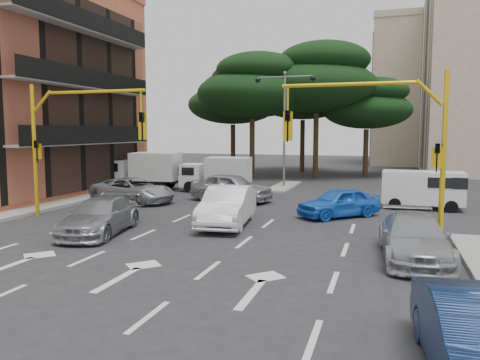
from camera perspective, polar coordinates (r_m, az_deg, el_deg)
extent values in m
plane|color=#28282B|center=(17.36, -5.86, -7.09)|extent=(120.00, 120.00, 0.00)
cube|color=gray|center=(32.46, 5.36, -0.82)|extent=(1.40, 6.00, 0.15)
cube|color=black|center=(29.18, -18.92, 9.77)|extent=(0.12, 14.72, 11.20)
cube|color=black|center=(47.85, 21.63, 11.09)|extent=(0.12, 11.04, 16.20)
cube|color=tan|center=(59.99, 23.73, 9.42)|extent=(16.00, 12.00, 16.00)
cube|color=black|center=(59.65, 15.90, 9.23)|extent=(0.12, 11.04, 14.20)
cube|color=tan|center=(61.12, 24.08, 17.24)|extent=(16.15, 12.15, 0.70)
cylinder|color=#382616|center=(39.05, 1.49, 3.89)|extent=(0.44, 0.44, 4.95)
ellipsoid|color=black|center=(39.13, 1.50, 10.42)|extent=(9.15, 9.15, 3.87)
ellipsoid|color=black|center=(38.78, 2.22, 13.24)|extent=(6.86, 6.86, 2.86)
ellipsoid|color=black|center=(39.68, 0.92, 12.28)|extent=(6.07, 6.07, 2.64)
cylinder|color=#382616|center=(39.95, 9.21, 4.19)|extent=(0.44, 0.44, 5.40)
ellipsoid|color=black|center=(40.09, 9.33, 11.15)|extent=(9.98, 9.98, 4.22)
ellipsoid|color=black|center=(39.86, 10.18, 14.12)|extent=(7.49, 7.49, 3.12)
ellipsoid|color=black|center=(40.62, 8.71, 13.13)|extent=(6.62, 6.62, 2.88)
cylinder|color=#382616|center=(43.76, -0.86, 3.83)|extent=(0.44, 0.44, 4.50)
ellipsoid|color=black|center=(43.79, -0.87, 9.13)|extent=(8.32, 8.32, 3.52)
ellipsoid|color=black|center=(43.35, -0.27, 11.42)|extent=(6.24, 6.24, 2.60)
ellipsoid|color=black|center=(44.31, -1.37, 10.65)|extent=(5.52, 5.52, 2.40)
cylinder|color=#382616|center=(41.60, 15.06, 3.20)|extent=(0.44, 0.44, 4.05)
ellipsoid|color=black|center=(41.59, 15.20, 8.22)|extent=(7.49, 7.49, 3.17)
ellipsoid|color=black|center=(41.26, 16.09, 10.34)|extent=(5.62, 5.62, 2.34)
ellipsoid|color=black|center=(41.97, 14.57, 9.69)|extent=(4.97, 4.97, 2.16)
cylinder|color=#382616|center=(45.21, 7.61, 4.13)|extent=(0.44, 0.44, 4.95)
ellipsoid|color=black|center=(45.28, 7.69, 9.78)|extent=(9.15, 9.15, 3.87)
ellipsoid|color=black|center=(44.95, 8.40, 12.19)|extent=(6.86, 6.86, 2.86)
ellipsoid|color=black|center=(45.77, 7.15, 11.40)|extent=(6.07, 6.07, 2.64)
cylinder|color=gold|center=(17.65, 23.56, 2.50)|extent=(0.18, 0.18, 6.00)
cylinder|color=gold|center=(17.62, 22.06, 9.89)|extent=(0.95, 0.14, 0.95)
cylinder|color=gold|center=(17.65, 13.01, 11.30)|extent=(4.80, 0.14, 0.14)
cylinder|color=gold|center=(17.93, 5.84, 9.90)|extent=(0.08, 0.08, 0.90)
imported|color=black|center=(17.89, 5.81, 6.54)|extent=(0.20, 0.24, 1.20)
cube|color=gold|center=(17.97, 5.86, 6.54)|extent=(0.36, 0.06, 1.10)
imported|color=black|center=(17.47, 22.89, 2.50)|extent=(0.16, 0.20, 1.00)
cube|color=gold|center=(17.57, 22.86, 2.52)|extent=(0.35, 0.08, 0.70)
cylinder|color=gold|center=(23.29, -23.76, 3.23)|extent=(0.18, 0.18, 6.00)
cylinder|color=gold|center=(22.95, -22.95, 8.85)|extent=(0.95, 0.14, 0.95)
cylinder|color=gold|center=(21.31, -17.25, 10.25)|extent=(4.80, 0.14, 0.14)
cylinder|color=gold|center=(20.12, -11.97, 9.37)|extent=(0.08, 0.08, 0.90)
imported|color=black|center=(20.08, -11.91, 6.38)|extent=(0.20, 0.24, 1.20)
cube|color=gold|center=(20.15, -11.80, 6.38)|extent=(0.36, 0.06, 1.10)
imported|color=black|center=(23.03, -23.59, 3.21)|extent=(0.16, 0.20, 1.00)
cube|color=gold|center=(23.10, -23.43, 3.22)|extent=(0.35, 0.08, 0.70)
cylinder|color=slate|center=(32.23, 5.43, 5.95)|extent=(0.16, 0.16, 7.50)
cylinder|color=slate|center=(32.63, 3.91, 12.39)|extent=(1.80, 0.10, 0.10)
sphere|color=black|center=(32.86, 2.17, 12.09)|extent=(0.36, 0.36, 0.36)
cylinder|color=slate|center=(32.25, 7.09, 12.43)|extent=(1.80, 0.10, 0.10)
sphere|color=black|center=(32.07, 8.89, 12.17)|extent=(0.36, 0.36, 0.36)
sphere|color=slate|center=(32.46, 5.50, 12.85)|extent=(0.24, 0.24, 0.24)
imported|color=silver|center=(19.53, -1.52, -3.18)|extent=(2.32, 5.08, 1.62)
imported|color=blue|center=(21.81, 11.96, -2.69)|extent=(3.95, 3.87, 1.35)
imported|color=#919399|center=(18.72, -16.68, -4.24)|extent=(2.68, 4.93, 1.35)
imported|color=#A5A8AD|center=(26.32, -12.92, -1.22)|extent=(5.25, 3.21, 1.36)
imported|color=#A9ACB2|center=(26.05, -1.08, -0.89)|extent=(4.92, 2.68, 1.59)
imported|color=#0C1C3D|center=(8.54, 27.24, -16.91)|extent=(1.90, 4.37, 1.40)
imported|color=#A0A3A8|center=(15.32, 20.46, -6.60)|extent=(2.23, 4.83, 1.37)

